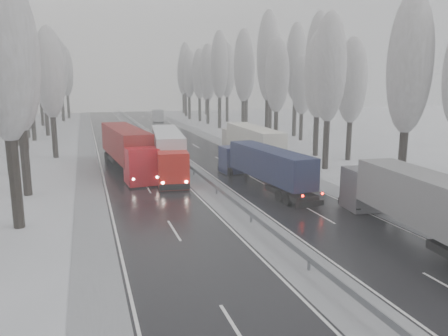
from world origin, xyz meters
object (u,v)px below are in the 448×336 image
truck_grey_tarp (423,203)px  truck_blue_box (263,164)px  box_truck_distant (158,115)px  truck_red_red (127,147)px  truck_cream_box (250,141)px  truck_red_white (168,149)px

truck_grey_tarp → truck_blue_box: (-3.55, 15.44, -0.25)m
truck_grey_tarp → box_truck_distant: bearing=97.0°
truck_red_red → box_truck_distant: bearing=72.5°
truck_cream_box → truck_blue_box: bearing=-103.6°
truck_cream_box → box_truck_distant: truck_cream_box is taller
truck_blue_box → truck_red_red: (-10.82, 11.02, 0.51)m
truck_cream_box → truck_red_white: truck_red_white is taller
truck_blue_box → box_truck_distant: 70.90m
truck_grey_tarp → box_truck_distant: 86.32m
truck_grey_tarp → box_truck_distant: (-1.41, 86.30, -0.92)m
truck_blue_box → truck_cream_box: bearing=68.9°
truck_grey_tarp → truck_red_white: (-10.48, 24.17, 0.13)m
truck_red_red → truck_red_white: bearing=-35.7°
truck_cream_box → box_truck_distant: size_ratio=2.09×
truck_grey_tarp → truck_cream_box: 27.85m
truck_red_white → truck_red_red: truck_red_red is taller
truck_blue_box → truck_cream_box: truck_cream_box is taller
truck_red_white → truck_cream_box: bearing=26.1°
truck_grey_tarp → truck_blue_box: truck_grey_tarp is taller
truck_red_red → truck_cream_box: bearing=0.2°
box_truck_distant → truck_red_red: bearing=-95.9°
truck_blue_box → truck_red_white: truck_red_white is taller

